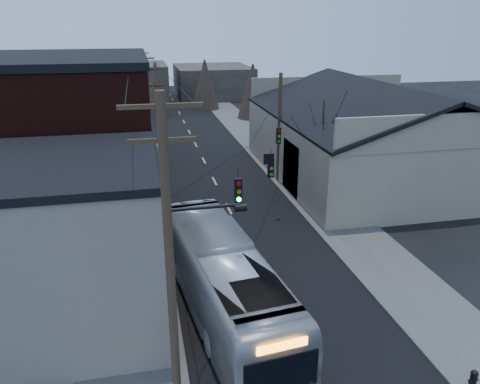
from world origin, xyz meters
name	(u,v)px	position (x,y,z in m)	size (l,w,h in m)	color
road_surface	(207,167)	(0.00, 30.00, 0.01)	(9.00, 110.00, 0.02)	black
sidewalk_left	(132,171)	(-6.50, 30.00, 0.06)	(4.00, 110.00, 0.12)	#474744
sidewalk_right	(278,162)	(6.50, 30.00, 0.06)	(4.00, 110.00, 0.12)	#474744
building_clapboard	(62,248)	(-9.00, 9.00, 3.50)	(8.00, 8.00, 7.00)	gray
building_brick	(66,146)	(-10.00, 20.00, 5.00)	(10.00, 12.00, 10.00)	black
building_left_far	(96,119)	(-9.50, 36.00, 3.50)	(9.00, 14.00, 7.00)	#2F2A25
warehouse	(372,143)	(13.00, 25.00, 2.70)	(16.16, 20.60, 7.73)	#7F745C
building_far_left	(133,84)	(-6.00, 65.00, 3.00)	(10.00, 12.00, 6.00)	#2F2A25
building_far_right	(213,81)	(7.00, 70.00, 2.50)	(12.00, 14.00, 5.00)	#2F2A25
bare_tree	(321,153)	(6.50, 20.00, 3.60)	(0.40, 0.40, 7.20)	black
utility_lines	(175,127)	(-3.11, 24.14, 4.95)	(11.24, 45.28, 10.50)	#382B1E
bus	(224,280)	(-2.52, 8.07, 1.73)	(2.90, 12.41, 3.46)	#A3A9AF
parked_car	(157,153)	(-4.13, 33.07, 0.72)	(1.53, 4.39, 1.45)	#9B9FA2
fire_hydrant	(473,379)	(5.07, 1.74, 0.53)	(0.36, 0.26, 0.76)	black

